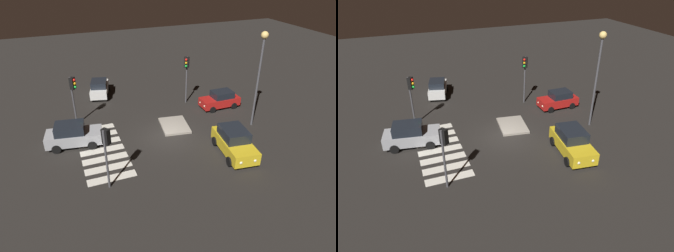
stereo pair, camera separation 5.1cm
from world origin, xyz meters
The scene contains 11 objects.
ground_plane centered at (0.00, 0.00, 0.00)m, with size 80.00×80.00×0.00m, color black.
traffic_island centered at (-1.41, 1.12, 0.09)m, with size 3.21×2.59×0.18m.
car_white centered at (-10.19, -3.53, 0.82)m, with size 4.05×2.49×1.66m.
car_red centered at (-3.30, 6.52, 0.79)m, with size 1.77×3.72×1.61m.
car_yellow centered at (3.77, 3.63, 0.93)m, with size 4.53×2.47×1.90m.
car_silver centered at (-1.49, -7.03, 0.89)m, with size 2.46×4.34×1.81m.
traffic_light_west centered at (-5.34, 3.90, 3.46)m, with size 0.53×0.54×4.56m.
traffic_light_south centered at (-4.73, -6.36, 3.18)m, with size 0.54×0.53×4.19m.
traffic_light_east centered at (4.15, -5.43, 3.08)m, with size 0.54×0.53×4.06m.
street_lamp centered at (0.67, 7.35, 5.30)m, with size 0.56×0.56×7.79m.
crosswalk_near centered at (0.00, -5.22, 0.01)m, with size 7.60×3.20×0.02m.
Camera 1 is at (19.21, -7.44, 12.64)m, focal length 32.52 mm.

